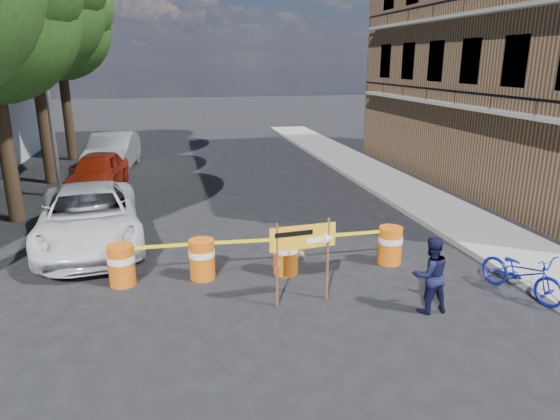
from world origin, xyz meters
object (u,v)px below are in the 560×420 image
barrel_far_right (390,245)px  barrel_mid_right (286,254)px  detour_sign (311,243)px  sedan_red (98,172)px  barrel_far_left (122,264)px  dog (289,264)px  barrel_mid_left (202,258)px  pedestrian (430,275)px  bicycle (525,253)px  suv_white (89,217)px  sedan_silver (113,152)px

barrel_far_right → barrel_mid_right: bearing=-179.4°
barrel_far_right → detour_sign: bearing=-147.8°
detour_sign → sedan_red: detour_sign is taller
barrel_far_left → detour_sign: bearing=-24.0°
sedan_red → dog: bearing=-53.2°
barrel_far_left → barrel_mid_left: size_ratio=1.00×
pedestrian → bicycle: bearing=-175.2°
suv_white → barrel_far_left: bearing=-76.5°
detour_sign → sedan_silver: size_ratio=0.35×
pedestrian → dog: bearing=-45.9°
detour_sign → bicycle: bicycle is taller
bicycle → dog: bicycle is taller
detour_sign → pedestrian: bearing=-27.9°
barrel_far_left → sedan_red: bearing=99.7°
barrel_far_right → sedan_silver: sedan_silver is taller
barrel_far_left → sedan_silver: (-1.28, 12.48, 0.34)m
barrel_mid_right → sedan_silver: size_ratio=0.18×
barrel_far_left → bicycle: size_ratio=0.49×
barrel_mid_right → dog: (0.05, -0.16, -0.19)m
barrel_mid_right → detour_sign: detour_sign is taller
detour_sign → sedan_silver: detour_sign is taller
barrel_far_right → detour_sign: size_ratio=0.52×
barrel_mid_right → bicycle: bicycle is taller
barrel_far_right → dog: barrel_far_right is taller
barrel_far_left → sedan_silver: bearing=95.9°
detour_sign → sedan_silver: 15.01m
barrel_mid_left → suv_white: 3.90m
pedestrian → sedan_red: bearing=-58.0°
dog → pedestrian: bearing=-154.7°
barrel_far_right → barrel_mid_left: bearing=178.6°
barrel_mid_left → dog: 1.95m
pedestrian → sedan_silver: (-7.13, 15.02, 0.05)m
sedan_red → sedan_silver: sedan_silver is taller
bicycle → dog: bearing=137.2°
barrel_far_right → sedan_red: sedan_red is taller
bicycle → suv_white: bicycle is taller
barrel_mid_left → pedestrian: bearing=-31.2°
pedestrian → barrel_far_left: bearing=-24.5°
barrel_far_left → sedan_red: (-1.50, 8.78, 0.24)m
barrel_far_right → detour_sign: detour_sign is taller
barrel_far_right → dog: (-2.51, -0.19, -0.19)m
pedestrian → bicycle: size_ratio=0.82×
barrel_mid_left → sedan_red: 9.38m
detour_sign → sedan_red: size_ratio=0.42×
barrel_mid_left → sedan_silver: 12.87m
barrel_mid_right → detour_sign: 1.69m
barrel_far_left → detour_sign: 4.16m
barrel_mid_left → barrel_mid_right: 1.87m
barrel_far_left → dog: bearing=-5.3°
barrel_mid_right → sedan_red: size_ratio=0.22×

